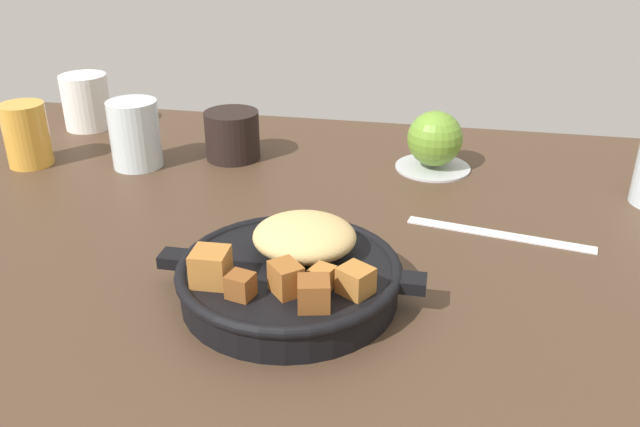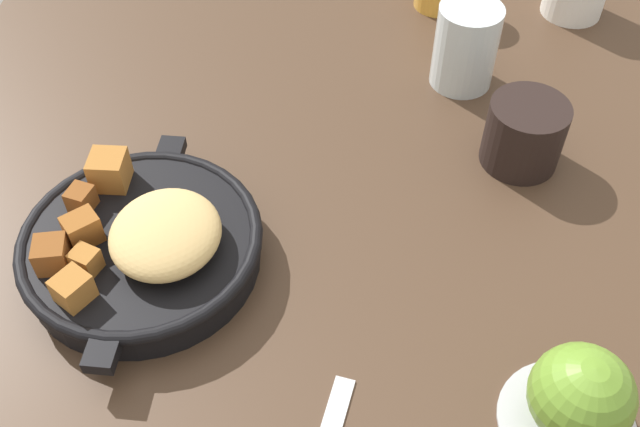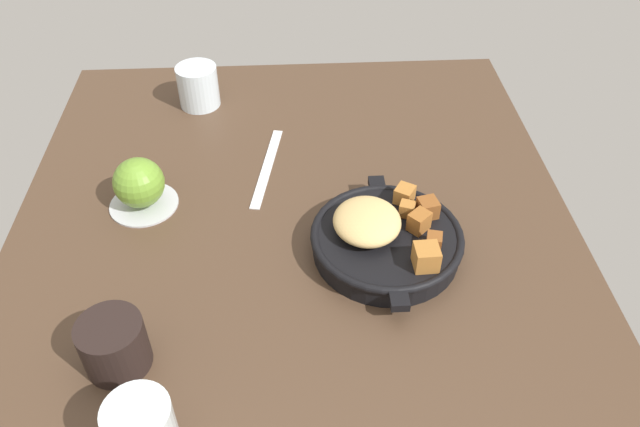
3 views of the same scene
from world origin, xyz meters
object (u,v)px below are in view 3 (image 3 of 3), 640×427
object	(u,v)px
butter_knife	(264,167)
water_glass_short	(195,86)
cast_iron_skillet	(382,238)
coffee_mug_dark	(110,345)
red_apple	(135,183)

from	to	relation	value
butter_knife	water_glass_short	world-z (taller)	water_glass_short
cast_iron_skillet	coffee_mug_dark	xyz separation A→B (cm)	(-16.69, 33.98, 0.80)
butter_knife	water_glass_short	xyz separation A→B (cm)	(20.04, 12.54, 3.64)
cast_iron_skillet	butter_knife	xyz separation A→B (cm)	(20.14, 16.65, -2.47)
red_apple	water_glass_short	size ratio (longest dim) A/B	1.00
water_glass_short	red_apple	bearing A→B (deg)	167.57
cast_iron_skillet	red_apple	size ratio (longest dim) A/B	3.36
red_apple	coffee_mug_dark	xyz separation A→B (cm)	(-28.61, -1.44, -0.95)
red_apple	coffee_mug_dark	bearing A→B (deg)	-177.12
water_glass_short	butter_knife	bearing A→B (deg)	-147.96
butter_knife	coffee_mug_dark	xyz separation A→B (cm)	(-36.83, 17.33, 3.28)
coffee_mug_dark	cast_iron_skillet	bearing A→B (deg)	-63.84
cast_iron_skillet	butter_knife	world-z (taller)	cast_iron_skillet
cast_iron_skillet	coffee_mug_dark	size ratio (longest dim) A/B	3.29
red_apple	water_glass_short	bearing A→B (deg)	-12.43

